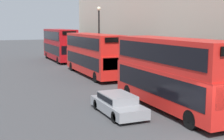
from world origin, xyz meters
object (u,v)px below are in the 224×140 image
object	(u,v)px
bus_second_in_queue	(93,53)
pedestrian	(159,77)
car_dark_sedan	(118,103)
bus_leading	(171,71)
bus_third_in_queue	(60,44)

from	to	relation	value
bus_second_in_queue	pedestrian	size ratio (longest dim) A/B	6.06
pedestrian	car_dark_sedan	bearing A→B (deg)	-137.29
bus_second_in_queue	car_dark_sedan	size ratio (longest dim) A/B	2.52
bus_leading	bus_third_in_queue	xyz separation A→B (m)	(0.00, 28.40, 0.08)
bus_leading	bus_second_in_queue	size ratio (longest dim) A/B	0.92
bus_third_in_queue	bus_leading	bearing A→B (deg)	-90.00
bus_second_in_queue	bus_third_in_queue	size ratio (longest dim) A/B	1.04
bus_leading	car_dark_sedan	distance (m)	3.85
bus_leading	pedestrian	xyz separation A→B (m)	(2.96, 6.23, -1.56)
bus_second_in_queue	bus_leading	bearing A→B (deg)	-90.00
car_dark_sedan	pedestrian	distance (m)	8.66
bus_leading	bus_second_in_queue	xyz separation A→B (m)	(0.00, 14.17, -0.06)
bus_third_in_queue	car_dark_sedan	world-z (taller)	bus_third_in_queue
bus_second_in_queue	bus_third_in_queue	bearing A→B (deg)	90.00
bus_third_in_queue	pedestrian	world-z (taller)	bus_third_in_queue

